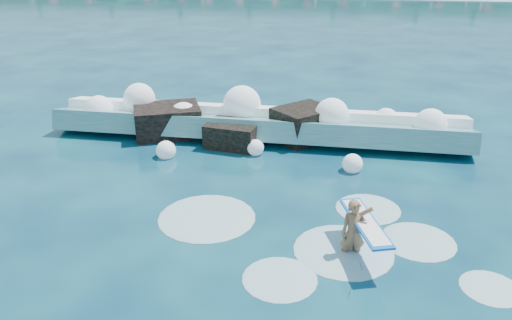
# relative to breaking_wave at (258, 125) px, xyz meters

# --- Properties ---
(ground) EXTENTS (200.00, 200.00, 0.00)m
(ground) POSITION_rel_breaking_wave_xyz_m (-0.70, -7.22, -0.51)
(ground) COLOR #082342
(ground) RESTS_ON ground
(breaking_wave) EXTENTS (16.99, 2.69, 1.46)m
(breaking_wave) POSITION_rel_breaking_wave_xyz_m (0.00, 0.00, 0.00)
(breaking_wave) COLOR teal
(breaking_wave) RESTS_ON ground
(rock_cluster) EXTENTS (8.74, 3.55, 1.56)m
(rock_cluster) POSITION_rel_breaking_wave_xyz_m (-1.18, -0.40, -0.02)
(rock_cluster) COLOR black
(rock_cluster) RESTS_ON ground
(surfer_with_board) EXTENTS (1.34, 3.00, 1.85)m
(surfer_with_board) POSITION_rel_breaking_wave_xyz_m (3.90, -8.11, 0.17)
(surfer_with_board) COLOR #885F3F
(surfer_with_board) RESTS_ON ground
(wave_spray) EXTENTS (14.86, 4.53, 2.14)m
(wave_spray) POSITION_rel_breaking_wave_xyz_m (-0.38, -0.08, 0.50)
(wave_spray) COLOR white
(wave_spray) RESTS_ON ground
(surf_foam) EXTENTS (9.63, 5.83, 0.15)m
(surf_foam) POSITION_rel_breaking_wave_xyz_m (2.52, -7.47, -0.51)
(surf_foam) COLOR silver
(surf_foam) RESTS_ON ground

